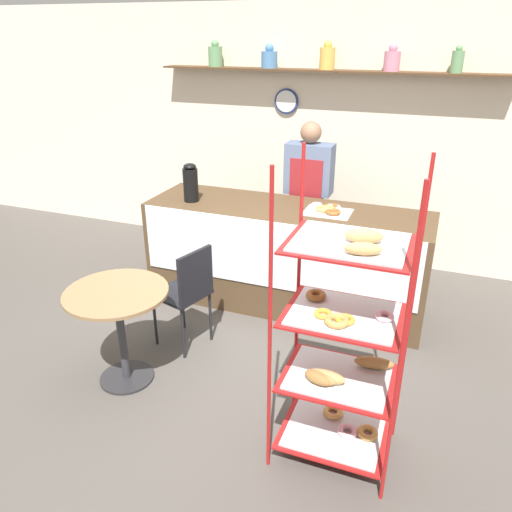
{
  "coord_description": "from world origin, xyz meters",
  "views": [
    {
      "loc": [
        1.27,
        -2.88,
        2.42
      ],
      "look_at": [
        0.0,
        0.42,
        0.82
      ],
      "focal_mm": 35.0,
      "sensor_mm": 36.0,
      "label": 1
    }
  ],
  "objects_px": {
    "person_worker": "(308,198)",
    "donut_tray_counter": "(328,210)",
    "cafe_table": "(119,314)",
    "cafe_chair": "(188,288)",
    "coffee_carafe": "(191,183)",
    "pastry_rack": "(342,345)"
  },
  "relations": [
    {
      "from": "person_worker",
      "to": "donut_tray_counter",
      "type": "relative_size",
      "value": 4.05
    },
    {
      "from": "cafe_table",
      "to": "cafe_chair",
      "type": "xyz_separation_m",
      "value": [
        0.25,
        0.57,
        -0.02
      ]
    },
    {
      "from": "cafe_chair",
      "to": "coffee_carafe",
      "type": "xyz_separation_m",
      "value": [
        -0.4,
        0.87,
        0.59
      ]
    },
    {
      "from": "pastry_rack",
      "to": "cafe_table",
      "type": "xyz_separation_m",
      "value": [
        -1.63,
        0.13,
        -0.22
      ]
    },
    {
      "from": "pastry_rack",
      "to": "cafe_chair",
      "type": "height_order",
      "value": "pastry_rack"
    },
    {
      "from": "pastry_rack",
      "to": "cafe_table",
      "type": "distance_m",
      "value": 1.65
    },
    {
      "from": "pastry_rack",
      "to": "cafe_table",
      "type": "relative_size",
      "value": 2.47
    },
    {
      "from": "person_worker",
      "to": "donut_tray_counter",
      "type": "bearing_deg",
      "value": -57.86
    },
    {
      "from": "person_worker",
      "to": "cafe_chair",
      "type": "height_order",
      "value": "person_worker"
    },
    {
      "from": "person_worker",
      "to": "coffee_carafe",
      "type": "distance_m",
      "value": 1.18
    },
    {
      "from": "person_worker",
      "to": "coffee_carafe",
      "type": "height_order",
      "value": "person_worker"
    },
    {
      "from": "coffee_carafe",
      "to": "donut_tray_counter",
      "type": "relative_size",
      "value": 0.88
    },
    {
      "from": "person_worker",
      "to": "cafe_table",
      "type": "relative_size",
      "value": 2.18
    },
    {
      "from": "person_worker",
      "to": "coffee_carafe",
      "type": "bearing_deg",
      "value": -144.63
    },
    {
      "from": "cafe_table",
      "to": "coffee_carafe",
      "type": "height_order",
      "value": "coffee_carafe"
    },
    {
      "from": "coffee_carafe",
      "to": "person_worker",
      "type": "bearing_deg",
      "value": 35.37
    },
    {
      "from": "coffee_carafe",
      "to": "donut_tray_counter",
      "type": "distance_m",
      "value": 1.29
    },
    {
      "from": "cafe_chair",
      "to": "coffee_carafe",
      "type": "distance_m",
      "value": 1.12
    },
    {
      "from": "person_worker",
      "to": "cafe_table",
      "type": "bearing_deg",
      "value": -110.74
    },
    {
      "from": "pastry_rack",
      "to": "coffee_carafe",
      "type": "xyz_separation_m",
      "value": [
        -1.77,
        1.56,
        0.35
      ]
    },
    {
      "from": "pastry_rack",
      "to": "person_worker",
      "type": "height_order",
      "value": "pastry_rack"
    },
    {
      "from": "pastry_rack",
      "to": "coffee_carafe",
      "type": "distance_m",
      "value": 2.39
    }
  ]
}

